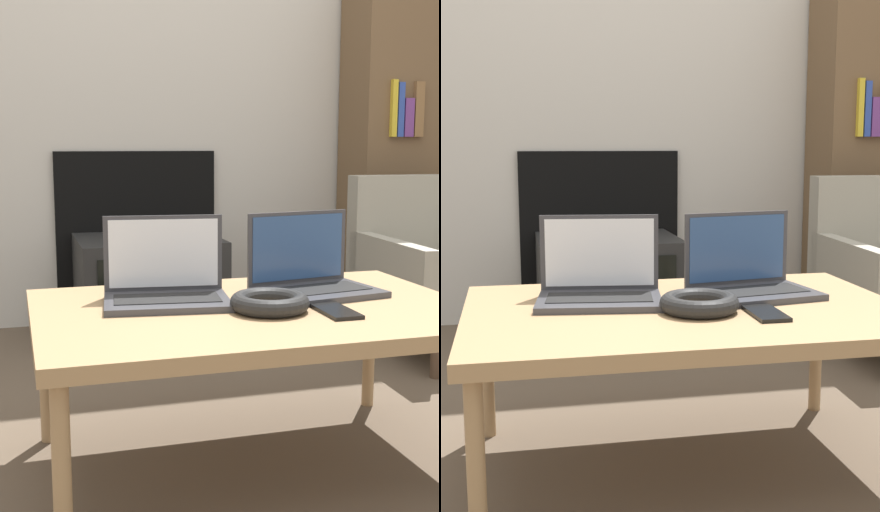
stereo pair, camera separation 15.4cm
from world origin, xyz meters
TOP-DOWN VIEW (x-y plane):
  - wall_back at (-0.00, 1.85)m, footprint 7.00×0.08m
  - table at (0.00, 0.22)m, footprint 1.05×0.71m
  - laptop_left at (-0.19, 0.33)m, footprint 0.33×0.25m
  - laptop_right at (0.19, 0.33)m, footprint 0.33×0.26m
  - headphones at (0.02, 0.17)m, footprint 0.19×0.19m
  - phone at (0.16, 0.11)m, footprint 0.07×0.15m
  - tv at (-0.01, 1.55)m, footprint 0.58×0.50m
  - armchair at (1.06, 1.09)m, footprint 0.59×0.70m
  - bookshelf at (1.38, 1.65)m, footprint 0.83×0.32m

SIDE VIEW (x-z plane):
  - tv at x=-0.01m, z-range 0.00..0.41m
  - armchair at x=1.06m, z-range -0.02..0.66m
  - table at x=0.00m, z-range 0.18..0.59m
  - phone at x=0.16m, z-range 0.42..0.42m
  - headphones at x=0.02m, z-range 0.42..0.46m
  - laptop_left at x=-0.19m, z-range 0.36..0.57m
  - laptop_right at x=0.19m, z-range 0.36..0.57m
  - bookshelf at x=1.38m, z-range 0.00..1.51m
  - wall_back at x=0.00m, z-range -0.01..2.59m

